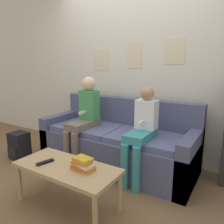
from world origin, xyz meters
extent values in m
plane|color=brown|center=(0.00, 0.00, 0.00)|extent=(10.00, 10.00, 0.00)
cube|color=silver|center=(0.00, 1.01, 1.30)|extent=(8.00, 0.06, 2.60)
cube|color=beige|center=(-0.56, 0.98, 1.41)|extent=(0.27, 0.00, 0.32)
cube|color=beige|center=(0.00, 0.98, 1.47)|extent=(0.23, 0.00, 0.36)
cube|color=beige|center=(0.56, 0.98, 1.51)|extent=(0.26, 0.00, 0.32)
cube|color=#4C5175|center=(0.00, 0.48, 0.22)|extent=(2.05, 0.80, 0.44)
cube|color=#4C5175|center=(0.00, 0.81, 0.66)|extent=(2.05, 0.14, 0.44)
cube|color=#4C5175|center=(-0.96, 0.48, 0.30)|extent=(0.14, 0.80, 0.60)
cube|color=#4C5175|center=(0.96, 0.48, 0.30)|extent=(0.14, 0.80, 0.60)
cube|color=slate|center=(-0.44, 0.44, 0.48)|extent=(0.87, 0.64, 0.07)
cube|color=slate|center=(0.44, 0.44, 0.48)|extent=(0.87, 0.64, 0.07)
cube|color=tan|center=(0.04, -0.50, 0.40)|extent=(1.02, 0.46, 0.04)
cylinder|color=tan|center=(-0.42, -0.69, 0.19)|extent=(0.04, 0.04, 0.38)
cylinder|color=tan|center=(0.51, -0.69, 0.19)|extent=(0.04, 0.04, 0.38)
cylinder|color=tan|center=(-0.42, -0.31, 0.19)|extent=(0.04, 0.04, 0.38)
cylinder|color=tan|center=(0.51, -0.31, 0.19)|extent=(0.04, 0.04, 0.38)
cylinder|color=#756656|center=(-0.48, 0.05, 0.26)|extent=(0.09, 0.09, 0.51)
cylinder|color=#756656|center=(-0.34, 0.05, 0.26)|extent=(0.09, 0.09, 0.51)
cube|color=#756656|center=(-0.41, 0.31, 0.56)|extent=(0.23, 0.50, 0.09)
cube|color=#429356|center=(-0.41, 0.45, 0.80)|extent=(0.24, 0.16, 0.40)
sphere|color=beige|center=(-0.41, 0.45, 1.09)|extent=(0.19, 0.19, 0.19)
cube|color=white|center=(-0.41, 0.30, 0.72)|extent=(0.03, 0.12, 0.03)
cylinder|color=teal|center=(0.36, 0.05, 0.26)|extent=(0.09, 0.09, 0.51)
cylinder|color=teal|center=(0.50, 0.05, 0.26)|extent=(0.09, 0.09, 0.51)
cube|color=teal|center=(0.43, 0.31, 0.56)|extent=(0.23, 0.50, 0.09)
cube|color=white|center=(0.43, 0.45, 0.77)|extent=(0.24, 0.16, 0.34)
sphere|color=tan|center=(0.43, 0.45, 1.02)|extent=(0.16, 0.16, 0.16)
cube|color=white|center=(0.43, 0.30, 0.71)|extent=(0.03, 0.12, 0.03)
cube|color=black|center=(-0.17, -0.57, 0.43)|extent=(0.08, 0.17, 0.02)
cube|color=orange|center=(0.22, -0.48, 0.43)|extent=(0.22, 0.12, 0.04)
cube|color=silver|center=(0.23, -0.47, 0.47)|extent=(0.20, 0.14, 0.03)
cube|color=orange|center=(0.22, -0.48, 0.49)|extent=(0.18, 0.13, 0.02)
cube|color=gold|center=(0.22, -0.48, 0.52)|extent=(0.18, 0.13, 0.03)
cube|color=black|center=(-1.33, -0.04, 0.19)|extent=(0.25, 0.22, 0.38)
cube|color=black|center=(-1.33, -0.17, 0.11)|extent=(0.17, 0.03, 0.15)
camera|label=1|loc=(1.41, -1.88, 1.35)|focal=35.00mm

